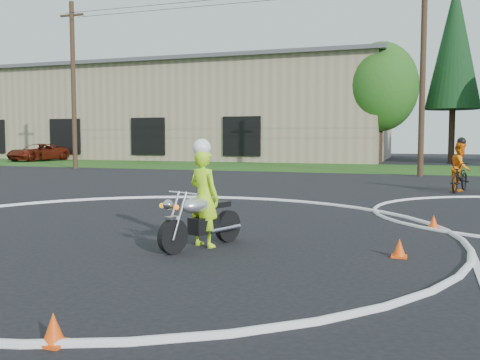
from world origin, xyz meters
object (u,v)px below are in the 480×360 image
(pickup_grp, at_px, (38,152))
(rider_primary_grp, at_px, (204,195))
(primary_motorcycle, at_px, (200,220))
(rider_second_grp, at_px, (461,173))

(pickup_grp, bearing_deg, rider_primary_grp, -36.39)
(primary_motorcycle, height_order, rider_second_grp, rider_second_grp)
(rider_primary_grp, distance_m, pickup_grp, 37.42)
(rider_primary_grp, xyz_separation_m, pickup_grp, (-26.01, 26.91, -0.20))
(primary_motorcycle, height_order, pickup_grp, pickup_grp)
(rider_primary_grp, height_order, rider_second_grp, rider_second_grp)
(rider_second_grp, distance_m, pickup_grp, 34.36)
(rider_second_grp, relative_size, pickup_grp, 0.39)
(primary_motorcycle, xyz_separation_m, pickup_grp, (-26.00, 27.04, 0.21))
(rider_primary_grp, distance_m, rider_second_grp, 12.55)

